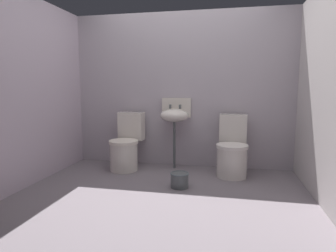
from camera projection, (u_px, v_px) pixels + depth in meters
The scene contains 8 objects.
ground_plane at pixel (162, 197), 3.15m from camera, with size 3.54×2.82×0.08m, color slate.
wall_back at pixel (181, 90), 4.22m from camera, with size 3.54×0.10×2.19m, color #AEA3AD.
wall_left at pixel (30, 91), 3.42m from camera, with size 0.10×2.62×2.19m, color #B4A3B2.
wall_right at pixel (330, 92), 2.77m from camera, with size 0.10×2.62×2.19m, color #B3AAAA.
toilet_left at pixel (126, 146), 4.08m from camera, with size 0.42×0.61×0.78m.
toilet_right at pixel (232, 151), 3.79m from camera, with size 0.41×0.60×0.78m.
sink at pixel (175, 115), 4.07m from camera, with size 0.42×0.35×0.99m.
bucket at pixel (180, 180), 3.34m from camera, with size 0.22×0.22×0.17m.
Camera 1 is at (0.67, -2.94, 1.15)m, focal length 31.18 mm.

